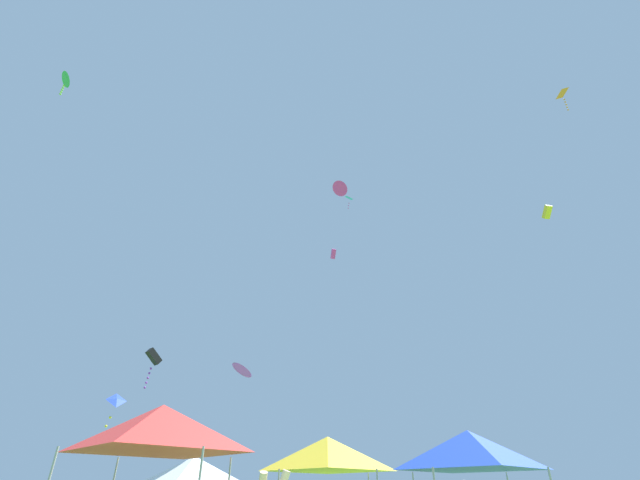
{
  "coord_description": "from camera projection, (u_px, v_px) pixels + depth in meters",
  "views": [
    {
      "loc": [
        -0.18,
        -5.11,
        1.7
      ],
      "look_at": [
        -0.38,
        15.47,
        13.88
      ],
      "focal_mm": 24.17,
      "sensor_mm": 36.0,
      "label": 1
    }
  ],
  "objects": [
    {
      "name": "canopy_tent_blue",
      "position": [
        470.0,
        450.0,
        11.53
      ],
      "size": [
        3.0,
        3.0,
        3.21
      ],
      "color": "#9E9EA3",
      "rests_on": "ground"
    },
    {
      "name": "kite_magenta_box",
      "position": [
        333.0,
        254.0,
        29.12
      ],
      "size": [
        0.4,
        0.64,
        0.68
      ],
      "color": "#D6389E"
    },
    {
      "name": "kite_yellow_box",
      "position": [
        547.0,
        212.0,
        23.58
      ],
      "size": [
        0.41,
        0.77,
        0.73
      ],
      "color": "yellow"
    },
    {
      "name": "kite_purple_delta",
      "position": [
        243.0,
        369.0,
        19.85
      ],
      "size": [
        1.36,
        1.39,
        0.65
      ],
      "color": "purple"
    },
    {
      "name": "kite_magenta_delta",
      "position": [
        340.0,
        188.0,
        40.8
      ],
      "size": [
        2.03,
        2.04,
        1.17
      ],
      "color": "#D6389E"
    },
    {
      "name": "canopy_tent_yellow",
      "position": [
        328.0,
        454.0,
        13.76
      ],
      "size": [
        3.1,
        3.1,
        3.32
      ],
      "color": "#9E9EA3",
      "rests_on": "ground"
    },
    {
      "name": "canopy_tent_white",
      "position": [
        193.0,
        469.0,
        16.74
      ],
      "size": [
        2.8,
        2.8,
        3.0
      ],
      "color": "#9E9EA3",
      "rests_on": "ground"
    },
    {
      "name": "kite_black_box",
      "position": [
        153.0,
        358.0,
        29.5
      ],
      "size": [
        1.09,
        1.18,
        2.62
      ],
      "color": "black"
    },
    {
      "name": "kite_green_delta",
      "position": [
        66.0,
        80.0,
        16.72
      ],
      "size": [
        0.74,
        0.75,
        1.3
      ],
      "color": "green"
    },
    {
      "name": "kite_cyan_diamond",
      "position": [
        349.0,
        198.0,
        35.12
      ],
      "size": [
        0.8,
        0.77,
        1.46
      ],
      "color": "#2DB7CC"
    },
    {
      "name": "kite_orange_diamond",
      "position": [
        562.0,
        94.0,
        32.13
      ],
      "size": [
        1.04,
        0.97,
        1.85
      ],
      "color": "orange"
    },
    {
      "name": "canopy_tent_red",
      "position": [
        160.0,
        428.0,
        10.72
      ],
      "size": [
        3.44,
        3.44,
        3.68
      ],
      "color": "#9E9EA3",
      "rests_on": "ground"
    },
    {
      "name": "kite_blue_diamond",
      "position": [
        116.0,
        401.0,
        29.42
      ],
      "size": [
        1.44,
        1.51,
        2.8
      ],
      "color": "blue"
    }
  ]
}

